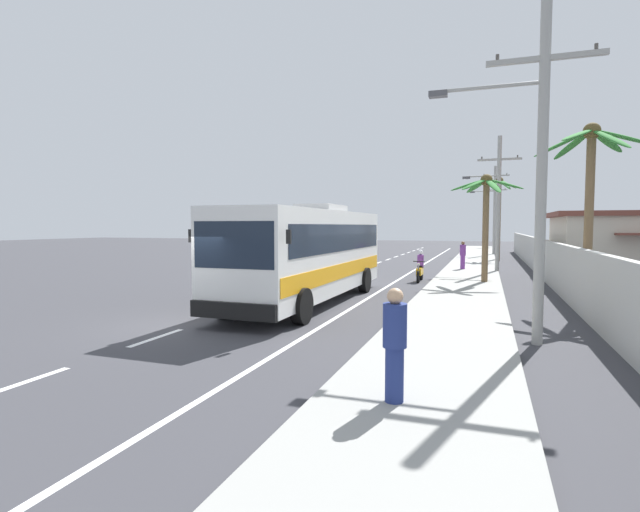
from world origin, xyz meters
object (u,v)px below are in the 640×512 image
at_px(utility_pole_nearest, 537,159).
at_px(utility_pole_far, 494,207).
at_px(palm_nearest, 485,203).
at_px(pedestrian_near_kerb, 463,255).
at_px(palm_third, 591,172).
at_px(coach_bus_foreground, 309,251).
at_px(motorcycle_beside_bus, 420,269).
at_px(palm_second, 499,202).
at_px(pedestrian_midwalk, 395,342).
at_px(utility_pole_mid, 497,200).
at_px(utility_pole_distant, 497,211).

height_order(utility_pole_nearest, utility_pole_far, utility_pole_far).
bearing_deg(palm_nearest, pedestrian_near_kerb, 100.90).
bearing_deg(utility_pole_far, palm_third, -84.76).
bearing_deg(utility_pole_far, coach_bus_foreground, -101.86).
distance_m(motorcycle_beside_bus, utility_pole_far, 24.23).
bearing_deg(palm_second, palm_nearest, -93.26).
height_order(pedestrian_midwalk, utility_pole_nearest, utility_pole_nearest).
bearing_deg(utility_pole_mid, palm_nearest, -95.78).
bearing_deg(pedestrian_midwalk, motorcycle_beside_bus, 149.51).
height_order(pedestrian_near_kerb, utility_pole_mid, utility_pole_mid).
bearing_deg(pedestrian_midwalk, utility_pole_nearest, 118.87).
bearing_deg(pedestrian_midwalk, palm_nearest, 139.32).
bearing_deg(palm_nearest, palm_third, -59.06).
xyz_separation_m(coach_bus_foreground, utility_pole_mid, (6.62, 13.75, 2.41)).
bearing_deg(coach_bus_foreground, palm_second, 74.01).
bearing_deg(utility_pole_mid, pedestrian_midwalk, -94.46).
relative_size(utility_pole_nearest, utility_pole_far, 0.95).
distance_m(utility_pole_far, palm_third, 29.65).
xyz_separation_m(pedestrian_midwalk, utility_pole_mid, (1.79, 22.96, 3.24)).
relative_size(pedestrian_near_kerb, utility_pole_far, 0.20).
bearing_deg(palm_third, coach_bus_foreground, -167.54).
xyz_separation_m(pedestrian_near_kerb, utility_pole_mid, (1.90, -0.53, 3.26)).
bearing_deg(utility_pole_mid, motorcycle_beside_bus, -122.30).
bearing_deg(utility_pole_mid, utility_pole_far, 89.94).
distance_m(coach_bus_foreground, motorcycle_beside_bus, 8.58).
height_order(pedestrian_near_kerb, palm_third, palm_third).
distance_m(motorcycle_beside_bus, palm_third, 9.54).
bearing_deg(utility_pole_distant, utility_pole_mid, -91.01).
distance_m(coach_bus_foreground, utility_pole_nearest, 8.59).
bearing_deg(utility_pole_far, utility_pole_mid, -90.06).
xyz_separation_m(motorcycle_beside_bus, palm_second, (3.98, 16.25, 4.05)).
distance_m(coach_bus_foreground, pedestrian_near_kerb, 15.07).
xyz_separation_m(utility_pole_nearest, utility_pole_far, (-0.51, 35.68, 0.21)).
xyz_separation_m(pedestrian_midwalk, utility_pole_nearest, (2.32, 5.12, 3.27)).
bearing_deg(palm_nearest, pedestrian_midwalk, -93.98).
xyz_separation_m(pedestrian_near_kerb, palm_nearest, (1.28, -6.64, 2.82)).
bearing_deg(coach_bus_foreground, utility_pole_nearest, -29.77).
distance_m(utility_pole_far, palm_second, 7.39).
distance_m(coach_bus_foreground, palm_third, 9.94).
relative_size(coach_bus_foreground, utility_pole_mid, 1.36).
relative_size(utility_pole_far, palm_second, 1.26).
distance_m(pedestrian_midwalk, palm_nearest, 17.12).
bearing_deg(utility_pole_distant, motorcycle_beside_bus, -95.90).
height_order(utility_pole_distant, palm_nearest, utility_pole_distant).
relative_size(coach_bus_foreground, utility_pole_far, 1.30).
relative_size(pedestrian_midwalk, palm_third, 0.28).
height_order(utility_pole_mid, palm_second, utility_pole_mid).
xyz_separation_m(palm_nearest, palm_second, (0.94, 16.57, 0.86)).
bearing_deg(motorcycle_beside_bus, utility_pole_distant, 84.10).
relative_size(coach_bus_foreground, utility_pole_distant, 1.21).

